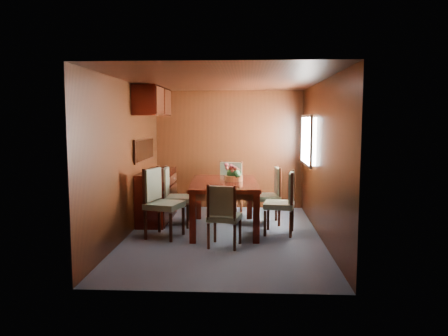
# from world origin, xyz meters

# --- Properties ---
(ground) EXTENTS (4.50, 4.50, 0.00)m
(ground) POSITION_xyz_m (0.00, 0.00, 0.00)
(ground) COLOR #39414F
(ground) RESTS_ON ground
(room_shell) EXTENTS (3.06, 4.52, 2.41)m
(room_shell) POSITION_xyz_m (-0.10, 0.33, 1.63)
(room_shell) COLOR black
(room_shell) RESTS_ON ground
(sideboard) EXTENTS (0.48, 1.40, 0.90)m
(sideboard) POSITION_xyz_m (-1.25, 1.00, 0.45)
(sideboard) COLOR #350C06
(sideboard) RESTS_ON ground
(dining_table) EXTENTS (1.17, 1.77, 0.80)m
(dining_table) POSITION_xyz_m (-0.01, 0.39, 0.69)
(dining_table) COLOR #350C06
(dining_table) RESTS_ON ground
(chair_left_near) EXTENTS (0.61, 0.63, 1.08)m
(chair_left_near) POSITION_xyz_m (-0.98, -0.09, 0.60)
(chair_left_near) COLOR black
(chair_left_near) RESTS_ON ground
(chair_left_far) EXTENTS (0.48, 0.50, 1.01)m
(chair_left_far) POSITION_xyz_m (-0.91, 0.63, 0.56)
(chair_left_far) COLOR black
(chair_left_far) RESTS_ON ground
(chair_right_near) EXTENTS (0.53, 0.55, 1.01)m
(chair_right_near) POSITION_xyz_m (0.95, 0.17, 0.56)
(chair_right_near) COLOR black
(chair_right_near) RESTS_ON ground
(chair_right_far) EXTENTS (0.48, 0.50, 1.00)m
(chair_right_far) POSITION_xyz_m (0.79, 0.87, 0.56)
(chair_right_far) COLOR black
(chair_right_far) RESTS_ON ground
(chair_head) EXTENTS (0.50, 0.49, 0.92)m
(chair_head) POSITION_xyz_m (0.03, -0.64, 0.51)
(chair_head) COLOR black
(chair_head) RESTS_ON ground
(chair_foot) EXTENTS (0.58, 0.56, 1.01)m
(chair_foot) POSITION_xyz_m (0.03, 1.67, 0.56)
(chair_foot) COLOR black
(chair_foot) RESTS_ON ground
(flower_centerpiece) EXTENTS (0.32, 0.32, 0.32)m
(flower_centerpiece) POSITION_xyz_m (0.14, 0.46, 0.96)
(flower_centerpiece) COLOR #BD7239
(flower_centerpiece) RESTS_ON dining_table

